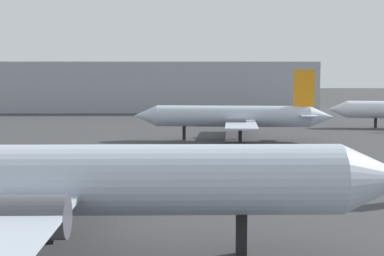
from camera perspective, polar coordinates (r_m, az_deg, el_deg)
The scene contains 3 objects.
airplane_at_gate at distance 27.01m, azimuth -13.67°, elevation -5.31°, with size 33.81×22.28×10.22m.
airplane_far_left at distance 71.04m, azimuth 4.46°, elevation 1.21°, with size 25.79×25.31×9.18m.
terminal_building at distance 128.38m, azimuth -7.19°, elevation 4.29°, with size 86.96×18.96×11.09m, color #999EA3.
Camera 1 is at (1.52, -8.04, 8.80)m, focal length 51.45 mm.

